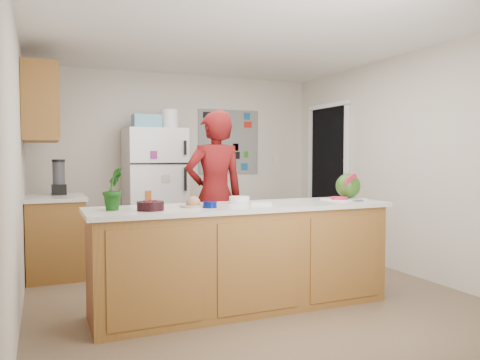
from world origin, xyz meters
name	(u,v)px	position (x,y,z in m)	size (l,w,h in m)	color
floor	(242,292)	(0.00, 0.00, -0.01)	(4.00, 4.50, 0.02)	brown
wall_back	(179,162)	(0.00, 2.26, 1.25)	(4.00, 0.02, 2.50)	beige
wall_left	(16,168)	(-2.01, 0.00, 1.25)	(0.02, 4.50, 2.50)	beige
wall_right	(402,164)	(2.01, 0.00, 1.25)	(0.02, 4.50, 2.50)	beige
ceiling	(242,36)	(0.00, 0.00, 2.51)	(4.00, 4.50, 0.02)	white
doorway	(329,178)	(1.99, 1.45, 1.02)	(0.03, 0.85, 2.04)	black
peninsula_base	(244,259)	(-0.20, -0.50, 0.44)	(2.60, 0.62, 0.88)	brown
peninsula_top	(244,207)	(-0.20, -0.50, 0.90)	(2.68, 0.70, 0.04)	silver
side_counter_base	(56,238)	(-1.69, 1.35, 0.43)	(0.60, 0.80, 0.86)	brown
side_counter_top	(55,198)	(-1.69, 1.35, 0.88)	(0.64, 0.84, 0.04)	silver
upper_cabinets	(40,105)	(-1.82, 1.30, 1.90)	(0.35, 1.00, 0.80)	brown
refrigerator	(155,193)	(-0.45, 1.88, 0.85)	(0.75, 0.70, 1.70)	silver
fridge_top_bin	(146,122)	(-0.55, 1.88, 1.79)	(0.35, 0.28, 0.18)	#5999B2
photo_collage	(229,142)	(0.75, 2.24, 1.55)	(0.95, 0.01, 0.95)	slate
person	(215,195)	(-0.09, 0.56, 0.92)	(0.67, 0.44, 1.83)	#5F0E0F
blender_appliance	(59,178)	(-1.64, 1.49, 1.09)	(0.13, 0.13, 0.38)	black
cutting_board	(344,199)	(0.89, -0.45, 0.93)	(0.37, 0.28, 0.01)	white
watermelon	(348,186)	(0.95, -0.43, 1.05)	(0.24, 0.24, 0.24)	#275B10
watermelon_slice	(339,198)	(0.80, -0.50, 0.94)	(0.16, 0.16, 0.02)	#BA2840
cherry_bowl	(151,206)	(-1.04, -0.60, 0.96)	(0.21, 0.21, 0.07)	black
white_bowl	(239,200)	(-0.18, -0.36, 0.95)	(0.18, 0.18, 0.06)	silver
cobalt_bowl	(210,205)	(-0.55, -0.61, 0.95)	(0.11, 0.11, 0.05)	#010E59
plate	(193,206)	(-0.66, -0.49, 0.93)	(0.23, 0.23, 0.02)	beige
paper_towel	(261,204)	(-0.06, -0.57, 0.93)	(0.18, 0.16, 0.02)	white
keys	(358,201)	(0.91, -0.65, 0.93)	(0.10, 0.04, 0.01)	slate
potted_plant	(113,189)	(-1.31, -0.45, 1.09)	(0.18, 0.15, 0.34)	#174312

